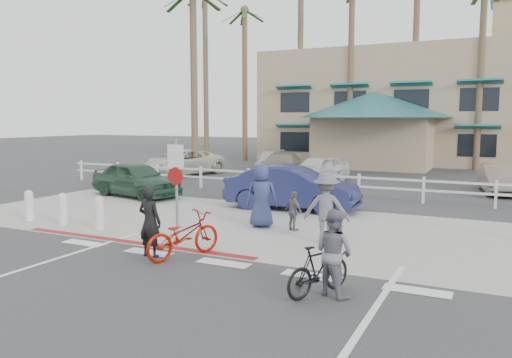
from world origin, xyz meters
The scene contains 33 objects.
ground centered at (0.00, 0.00, 0.00)m, with size 140.00×140.00×0.00m, color #333335.
bike_path centered at (0.00, -2.00, 0.00)m, with size 12.00×16.00×0.01m, color #333335.
sidewalk_plaza centered at (0.00, 4.50, 0.01)m, with size 22.00×7.00×0.01m, color gray.
cross_street centered at (0.00, 8.50, 0.00)m, with size 40.00×5.00×0.01m, color #333335.
parking_lot centered at (0.00, 18.00, 0.00)m, with size 50.00×16.00×0.01m, color #333335.
curb_red centered at (-3.00, 1.20, 0.01)m, with size 7.00×0.25×0.02m, color maroon.
rail_fence centered at (0.50, 10.50, 0.50)m, with size 29.40×0.16×1.00m, color silver, non-canonical shape.
building centered at (2.00, 31.00, 5.65)m, with size 28.00×16.00×11.30m, color tan, non-canonical shape.
sign_post centered at (-2.30, 2.20, 1.45)m, with size 0.50×0.10×2.90m, color gray, non-canonical shape.
bollard_0 centered at (-4.80, 2.00, 0.47)m, with size 0.26×0.26×0.95m, color silver, non-canonical shape.
bollard_1 centered at (-6.20, 2.00, 0.47)m, with size 0.26×0.26×0.95m, color silver, non-canonical shape.
bollard_2 centered at (-7.60, 2.00, 0.47)m, with size 0.26×0.26×0.95m, color silver, non-canonical shape.
palm_0 centered at (-16.00, 26.00, 7.50)m, with size 4.00×4.00×15.00m, color #214219, non-canonical shape.
palm_1 centered at (-12.00, 25.00, 6.50)m, with size 4.00×4.00×13.00m, color #214219, non-canonical shape.
palm_2 centered at (-8.00, 26.00, 8.00)m, with size 4.00×4.00×16.00m, color #214219, non-canonical shape.
palm_3 centered at (-4.00, 25.00, 7.00)m, with size 4.00×4.00×14.00m, color #214219, non-canonical shape.
palm_4 centered at (0.00, 26.00, 7.50)m, with size 4.00×4.00×15.00m, color #214219, non-canonical shape.
palm_5 centered at (4.00, 25.00, 6.50)m, with size 4.00×4.00×13.00m, color #214219, non-canonical shape.
palm_10 centered at (-10.00, 15.00, 6.00)m, with size 4.00×4.00×12.00m, color #214219, non-canonical shape.
bike_red centered at (-1.05, 0.64, 0.51)m, with size 0.67×1.93×1.01m, color #8B1002.
rider_red centered at (-1.75, 0.36, 0.81)m, with size 0.59×0.39×1.61m, color black.
bike_black centered at (2.45, -0.33, 0.46)m, with size 0.43×1.52×0.91m, color black.
rider_black centered at (2.69, -0.23, 0.77)m, with size 0.75×0.58×1.54m, color slate.
pedestrian_a centered at (1.41, 3.30, 0.89)m, with size 1.15×0.66×1.77m, color #5D5D64.
pedestrian_child centered at (0.18, 4.20, 0.56)m, with size 0.66×0.27×1.12m, color slate.
pedestrian_b centered at (-0.83, 4.27, 0.91)m, with size 0.89×0.58×1.83m, color navy.
car_white_sedan centered at (-1.12, 7.34, 0.75)m, with size 1.60×4.58×1.51m, color #1E234F.
car_red_compact centered at (-7.81, 7.27, 0.71)m, with size 1.67×4.14×1.41m, color #264734.
lot_car_0 centered at (-10.59, 14.51, 0.72)m, with size 2.38×5.16×1.43m, color beige.
lot_car_1 centered at (-4.79, 15.01, 0.68)m, with size 1.91×4.70×1.36m, color gray.
lot_car_2 centered at (-2.75, 14.81, 0.67)m, with size 1.57×3.91×1.33m, color silver.
lot_car_3 centered at (5.29, 14.57, 0.61)m, with size 1.29×3.70×1.22m, color #79695F.
lot_car_4 centered at (-6.96, 18.61, 0.61)m, with size 1.71×4.22×1.22m, color beige.
Camera 1 is at (5.17, -8.46, 3.08)m, focal length 35.00 mm.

